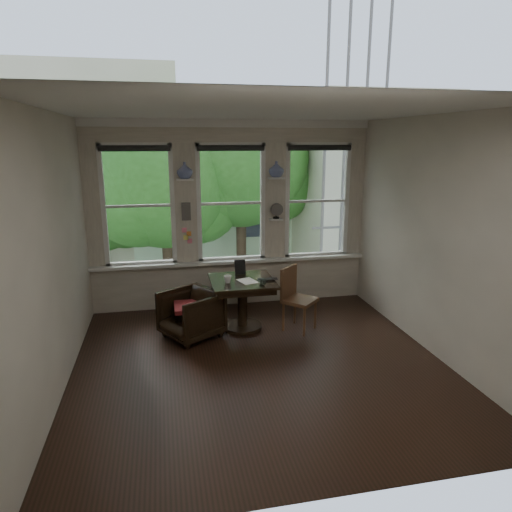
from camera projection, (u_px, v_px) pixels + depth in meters
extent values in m
plane|color=black|center=(260.00, 364.00, 5.64)|extent=(4.50, 4.50, 0.00)
plane|color=silver|center=(261.00, 110.00, 4.90)|extent=(4.50, 4.50, 0.00)
plane|color=beige|center=(231.00, 216.00, 7.41)|extent=(4.50, 0.00, 4.50)
plane|color=beige|center=(329.00, 318.00, 3.14)|extent=(4.50, 0.00, 4.50)
plane|color=beige|center=(53.00, 255.00, 4.83)|extent=(0.00, 4.50, 4.50)
plane|color=beige|center=(435.00, 238.00, 5.71)|extent=(0.00, 4.50, 4.50)
cube|color=white|center=(185.00, 180.00, 7.02)|extent=(0.26, 0.16, 0.03)
cube|color=white|center=(276.00, 178.00, 7.31)|extent=(0.26, 0.16, 0.03)
cube|color=#59544F|center=(186.00, 211.00, 7.17)|extent=(0.14, 0.06, 0.28)
imported|color=silver|center=(185.00, 170.00, 6.99)|extent=(0.24, 0.24, 0.25)
imported|color=silver|center=(276.00, 169.00, 7.27)|extent=(0.24, 0.24, 0.25)
imported|color=black|center=(191.00, 315.00, 6.34)|extent=(1.00, 0.99, 0.67)
cube|color=maroon|center=(191.00, 307.00, 6.31)|extent=(0.45, 0.45, 0.06)
imported|color=black|center=(268.00, 280.00, 6.45)|extent=(0.31, 0.21, 0.02)
imported|color=white|center=(228.00, 279.00, 6.37)|extent=(0.11, 0.11, 0.10)
imported|color=white|center=(262.00, 282.00, 6.25)|extent=(0.13, 0.13, 0.09)
cube|color=black|center=(240.00, 267.00, 6.76)|extent=(0.16, 0.08, 0.22)
cube|color=silver|center=(247.00, 281.00, 6.45)|extent=(0.30, 0.35, 0.00)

